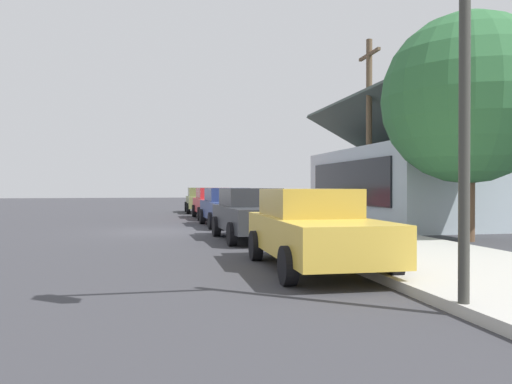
{
  "coord_description": "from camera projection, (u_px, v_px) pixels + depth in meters",
  "views": [
    {
      "loc": [
        18.72,
        -0.23,
        1.63
      ],
      "look_at": [
        -1.73,
        3.94,
        1.42
      ],
      "focal_mm": 35.37,
      "sensor_mm": 36.0,
      "label": 1
    }
  ],
  "objects": [
    {
      "name": "fire_hydrant_red",
      "position": [
        230.0,
        206.0,
        29.75
      ],
      "size": [
        0.22,
        0.22,
        0.71
      ],
      "color": "red",
      "rests_on": "sidewalk_curb"
    },
    {
      "name": "car_mustard",
      "position": [
        313.0,
        228.0,
        10.0
      ],
      "size": [
        4.73,
        2.1,
        1.59
      ],
      "rotation": [
        0.0,
        0.0,
        -0.02
      ],
      "color": "gold",
      "rests_on": "ground"
    },
    {
      "name": "storefront_building",
      "position": [
        430.0,
        183.0,
        22.67
      ],
      "size": [
        11.07,
        8.2,
        5.53
      ],
      "color": "#ADBCC6",
      "rests_on": "ground"
    },
    {
      "name": "car_olive",
      "position": [
        201.0,
        200.0,
        32.07
      ],
      "size": [
        4.64,
        2.06,
        1.59
      ],
      "rotation": [
        0.0,
        0.0,
        -0.03
      ],
      "color": "olive",
      "rests_on": "ground"
    },
    {
      "name": "ground_plane",
      "position": [
        160.0,
        232.0,
        18.4
      ],
      "size": [
        120.0,
        120.0,
        0.0
      ],
      "primitive_type": "plane",
      "color": "#38383D"
    },
    {
      "name": "car_navy",
      "position": [
        228.0,
        206.0,
        21.05
      ],
      "size": [
        4.79,
        2.11,
        1.59
      ],
      "rotation": [
        0.0,
        0.0,
        0.02
      ],
      "color": "navy",
      "rests_on": "ground"
    },
    {
      "name": "car_charcoal",
      "position": [
        252.0,
        213.0,
        15.55
      ],
      "size": [
        4.54,
        2.17,
        1.59
      ],
      "rotation": [
        0.0,
        0.0,
        0.03
      ],
      "color": "#2D3035",
      "rests_on": "ground"
    },
    {
      "name": "sidewalk_curb",
      "position": [
        307.0,
        227.0,
        19.52
      ],
      "size": [
        60.0,
        4.2,
        0.16
      ],
      "primitive_type": "cube",
      "color": "#B2AFA8",
      "rests_on": "ground"
    },
    {
      "name": "car_cherry",
      "position": [
        214.0,
        203.0,
        26.23
      ],
      "size": [
        4.86,
        2.01,
        1.59
      ],
      "rotation": [
        0.0,
        0.0,
        0.01
      ],
      "color": "red",
      "rests_on": "ground"
    },
    {
      "name": "shade_tree",
      "position": [
        468.0,
        99.0,
        15.03
      ],
      "size": [
        5.08,
        5.08,
        6.81
      ],
      "color": "brown",
      "rests_on": "ground"
    },
    {
      "name": "traffic_light_main",
      "position": [
        386.0,
        34.0,
        6.11
      ],
      "size": [
        0.37,
        2.79,
        5.2
      ],
      "color": "#383833",
      "rests_on": "ground"
    },
    {
      "name": "utility_pole_wooden",
      "position": [
        369.0,
        129.0,
        20.05
      ],
      "size": [
        1.8,
        0.24,
        7.5
      ],
      "color": "brown",
      "rests_on": "ground"
    }
  ]
}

